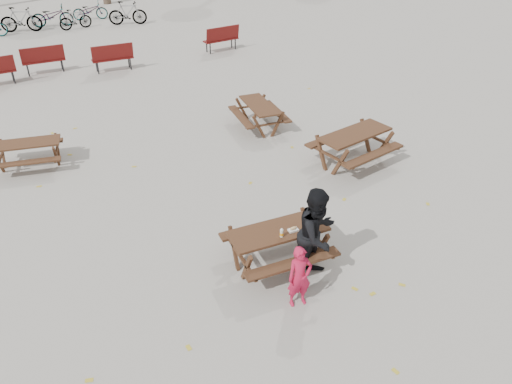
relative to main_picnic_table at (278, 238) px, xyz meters
name	(u,v)px	position (x,y,z in m)	size (l,w,h in m)	color
ground	(277,263)	(0.00, 0.00, -0.59)	(80.00, 80.00, 0.00)	gray
main_picnic_table	(278,238)	(0.00, 0.00, 0.00)	(1.80, 1.45, 0.78)	#381F14
food_tray	(293,230)	(0.23, -0.14, 0.21)	(0.18, 0.11, 0.04)	white
bread_roll	(293,228)	(0.23, -0.14, 0.25)	(0.14, 0.06, 0.05)	tan
soda_bottle	(282,233)	(-0.04, -0.21, 0.26)	(0.07, 0.07, 0.17)	silver
child	(300,277)	(-0.13, -1.08, -0.01)	(0.42, 0.28, 1.16)	#BE173C
adult	(317,235)	(0.46, -0.57, 0.33)	(0.89, 0.69, 1.82)	black
picnic_table_east	(353,148)	(3.44, 2.76, -0.17)	(1.92, 1.55, 0.83)	#381F14
picnic_table_north	(29,155)	(-4.02, 5.82, -0.25)	(1.56, 1.25, 0.67)	#381F14
picnic_table_far	(259,116)	(2.14, 5.64, -0.23)	(1.65, 1.33, 0.71)	#381F14
park_bench_row	(98,56)	(-1.25, 12.82, -0.07)	(10.25, 1.42, 1.03)	maroon
bicycle_row	(57,17)	(-2.07, 19.81, -0.08)	(8.18, 2.71, 1.12)	black
fallen_leaves	(250,192)	(0.50, 2.50, -0.58)	(11.00, 11.00, 0.01)	gold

